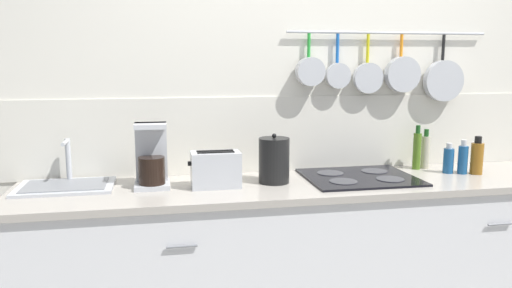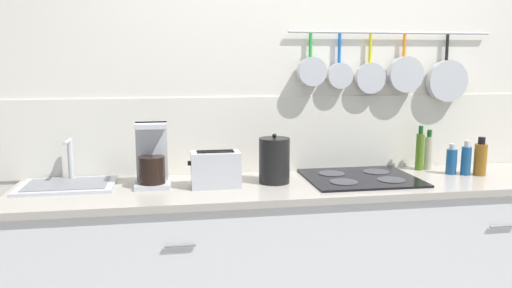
% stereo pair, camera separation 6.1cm
% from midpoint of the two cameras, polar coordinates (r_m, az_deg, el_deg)
% --- Properties ---
extents(wall_back, '(7.20, 0.15, 2.60)m').
position_cam_midpoint_polar(wall_back, '(2.94, 7.44, 4.16)').
color(wall_back, silver).
rests_on(wall_back, ground_plane).
extents(cabinet_base, '(3.22, 0.58, 0.88)m').
position_cam_midpoint_polar(cabinet_base, '(2.82, 9.08, -13.65)').
color(cabinet_base, silver).
rests_on(cabinet_base, ground_plane).
extents(countertop, '(3.26, 0.60, 0.03)m').
position_cam_midpoint_polar(countertop, '(2.68, 9.34, -4.64)').
color(countertop, '#A59E93').
rests_on(countertop, cabinet_base).
extents(sink_basin, '(0.47, 0.32, 0.23)m').
position_cam_midpoint_polar(sink_basin, '(2.70, -20.14, -4.19)').
color(sink_basin, '#B7BABF').
rests_on(sink_basin, countertop).
extents(coffee_maker, '(0.17, 0.18, 0.32)m').
position_cam_midpoint_polar(coffee_maker, '(2.58, -11.14, -1.84)').
color(coffee_maker, '#B7BABF').
rests_on(coffee_maker, countertop).
extents(toaster, '(0.26, 0.14, 0.18)m').
position_cam_midpoint_polar(toaster, '(2.53, -3.95, -2.88)').
color(toaster, '#B7BABF').
rests_on(toaster, countertop).
extents(kettle, '(0.16, 0.16, 0.26)m').
position_cam_midpoint_polar(kettle, '(2.60, 2.78, -1.89)').
color(kettle, black).
rests_on(kettle, countertop).
extents(cooktop, '(0.58, 0.50, 0.01)m').
position_cam_midpoint_polar(cooktop, '(2.77, 12.49, -3.78)').
color(cooktop, black).
rests_on(cooktop, countertop).
extents(bottle_sesame_oil, '(0.05, 0.05, 0.26)m').
position_cam_midpoint_polar(bottle_sesame_oil, '(3.06, 18.76, -0.72)').
color(bottle_sesame_oil, '#4C721E').
rests_on(bottle_sesame_oil, countertop).
extents(bottle_hot_sauce, '(0.05, 0.05, 0.23)m').
position_cam_midpoint_polar(bottle_hot_sauce, '(3.10, 19.65, -0.86)').
color(bottle_hot_sauce, '#BFB799').
rests_on(bottle_hot_sauce, countertop).
extents(bottle_dish_soap, '(0.06, 0.06, 0.17)m').
position_cam_midpoint_polar(bottle_dish_soap, '(3.02, 21.98, -1.79)').
color(bottle_dish_soap, navy).
rests_on(bottle_dish_soap, countertop).
extents(bottle_olive_oil, '(0.05, 0.05, 0.19)m').
position_cam_midpoint_polar(bottle_olive_oil, '(3.03, 23.41, -1.67)').
color(bottle_olive_oil, navy).
rests_on(bottle_olive_oil, countertop).
extents(bottle_vinegar, '(0.07, 0.07, 0.21)m').
position_cam_midpoint_polar(bottle_vinegar, '(3.05, 24.79, -1.51)').
color(bottle_vinegar, '#8C5919').
rests_on(bottle_vinegar, countertop).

